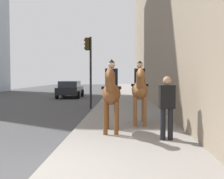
% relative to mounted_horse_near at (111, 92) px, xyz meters
% --- Properties ---
extents(sidewalk_slab, '(120.00, 3.50, 0.12)m').
position_rel_mounted_horse_near_xyz_m(sidewalk_slab, '(-3.48, -0.53, -1.28)').
color(sidewalk_slab, gray).
rests_on(sidewalk_slab, ground).
extents(mounted_horse_near, '(2.15, 0.60, 2.23)m').
position_rel_mounted_horse_near_xyz_m(mounted_horse_near, '(0.00, 0.00, 0.00)').
color(mounted_horse_near, brown).
rests_on(mounted_horse_near, sidewalk_slab).
extents(mounted_horse_far, '(2.15, 0.61, 2.27)m').
position_rel_mounted_horse_near_xyz_m(mounted_horse_far, '(1.41, -0.95, 0.04)').
color(mounted_horse_far, brown).
rests_on(mounted_horse_far, sidewalk_slab).
extents(pedestrian_greeting, '(0.29, 0.42, 1.70)m').
position_rel_mounted_horse_near_xyz_m(pedestrian_greeting, '(-0.99, -1.52, -0.24)').
color(pedestrian_greeting, black).
rests_on(pedestrian_greeting, sidewalk_slab).
extents(car_near_lane, '(4.37, 2.07, 1.44)m').
position_rel_mounted_horse_near_xyz_m(car_near_lane, '(15.43, 4.20, -0.58)').
color(car_near_lane, black).
rests_on(car_near_lane, ground).
extents(traffic_light_near_curb, '(0.20, 0.44, 4.05)m').
position_rel_mounted_horse_near_xyz_m(traffic_light_near_curb, '(7.17, 1.54, 1.36)').
color(traffic_light_near_curb, black).
rests_on(traffic_light_near_curb, ground).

